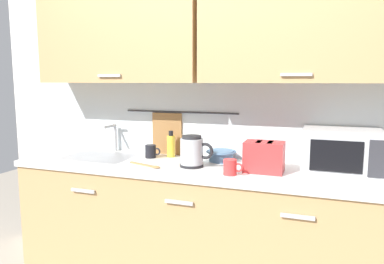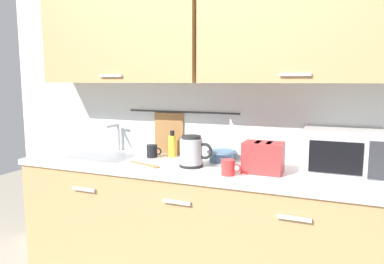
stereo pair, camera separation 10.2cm
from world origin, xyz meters
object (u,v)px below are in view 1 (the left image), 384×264
(toaster, at_px, (264,157))
(mug_by_kettle, at_px, (230,167))
(microwave, at_px, (341,151))
(wooden_spoon, at_px, (148,166))
(mug_near_sink, at_px, (151,151))
(dish_soap_bottle, at_px, (171,145))
(mixing_bowl, at_px, (221,155))
(electric_kettle, at_px, (192,152))

(toaster, distance_m, mug_by_kettle, 0.23)
(microwave, bearing_deg, wooden_spoon, -168.09)
(toaster, bearing_deg, microwave, 16.54)
(microwave, height_order, mug_near_sink, microwave)
(dish_soap_bottle, height_order, wooden_spoon, dish_soap_bottle)
(wooden_spoon, bearing_deg, mixing_bowl, 37.49)
(mixing_bowl, distance_m, mug_by_kettle, 0.38)
(mug_near_sink, xyz_separation_m, toaster, (0.85, -0.14, 0.05))
(mug_near_sink, xyz_separation_m, mixing_bowl, (0.52, 0.06, -0.00))
(toaster, bearing_deg, mug_near_sink, 170.57)
(dish_soap_bottle, distance_m, mug_by_kettle, 0.66)
(mug_near_sink, height_order, toaster, toaster)
(mug_near_sink, bearing_deg, microwave, -0.35)
(toaster, relative_size, mug_by_kettle, 2.13)
(microwave, xyz_separation_m, mug_near_sink, (-1.30, 0.01, -0.09))
(microwave, distance_m, wooden_spoon, 1.23)
(mug_by_kettle, relative_size, wooden_spoon, 0.44)
(mug_by_kettle, bearing_deg, toaster, 39.13)
(toaster, relative_size, wooden_spoon, 0.95)
(microwave, xyz_separation_m, wooden_spoon, (-1.19, -0.25, -0.13))
(mug_near_sink, xyz_separation_m, mug_by_kettle, (0.67, -0.29, 0.00))
(mixing_bowl, xyz_separation_m, mug_by_kettle, (0.15, -0.34, 0.00))
(microwave, height_order, toaster, microwave)
(mixing_bowl, height_order, wooden_spoon, mixing_bowl)
(mixing_bowl, relative_size, wooden_spoon, 0.79)
(dish_soap_bottle, distance_m, mixing_bowl, 0.40)
(dish_soap_bottle, xyz_separation_m, mixing_bowl, (0.39, -0.02, -0.04))
(mixing_bowl, bearing_deg, microwave, -4.79)
(microwave, distance_m, mixing_bowl, 0.79)
(microwave, relative_size, wooden_spoon, 1.71)
(electric_kettle, bearing_deg, wooden_spoon, -161.01)
(wooden_spoon, bearing_deg, dish_soap_bottle, 86.60)
(microwave, relative_size, dish_soap_bottle, 2.35)
(electric_kettle, distance_m, wooden_spoon, 0.31)
(toaster, bearing_deg, dish_soap_bottle, 163.14)
(mixing_bowl, bearing_deg, dish_soap_bottle, 177.01)
(electric_kettle, height_order, mug_by_kettle, electric_kettle)
(dish_soap_bottle, distance_m, toaster, 0.76)
(microwave, bearing_deg, mixing_bowl, 175.21)
(electric_kettle, xyz_separation_m, wooden_spoon, (-0.28, -0.10, -0.10))
(dish_soap_bottle, relative_size, wooden_spoon, 0.73)
(toaster, bearing_deg, mixing_bowl, 148.97)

